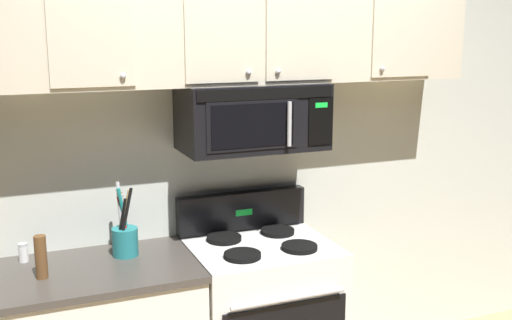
% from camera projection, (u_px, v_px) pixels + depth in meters
% --- Properties ---
extents(back_wall, '(5.20, 0.10, 2.70)m').
position_uv_depth(back_wall, '(236.00, 150.00, 3.56)').
color(back_wall, silver).
rests_on(back_wall, ground_plane).
extents(stove_range, '(0.76, 0.69, 1.12)m').
position_uv_depth(stove_range, '(261.00, 319.00, 3.41)').
color(stove_range, white).
rests_on(stove_range, ground_plane).
extents(over_range_microwave, '(0.76, 0.43, 0.35)m').
position_uv_depth(over_range_microwave, '(252.00, 117.00, 3.29)').
color(over_range_microwave, black).
extents(upper_cabinets, '(2.50, 0.36, 0.55)m').
position_uv_depth(upper_cabinets, '(250.00, 30.00, 3.22)').
color(upper_cabinets, beige).
extents(utensil_crock_teal, '(0.13, 0.13, 0.38)m').
position_uv_depth(utensil_crock_teal, '(125.00, 236.00, 3.15)').
color(utensil_crock_teal, teal).
rests_on(utensil_crock_teal, counter_segment).
extents(salt_shaker, '(0.05, 0.05, 0.09)m').
position_uv_depth(salt_shaker, '(23.00, 253.00, 3.07)').
color(salt_shaker, white).
rests_on(salt_shaker, counter_segment).
extents(pepper_mill, '(0.06, 0.06, 0.20)m').
position_uv_depth(pepper_mill, '(41.00, 257.00, 2.86)').
color(pepper_mill, brown).
rests_on(pepper_mill, counter_segment).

